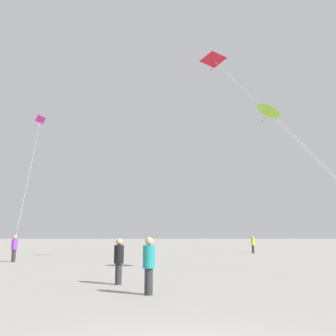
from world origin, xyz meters
The scene contains 7 objects.
person_in_purple centered at (-10.70, 19.97, 0.99)m, with size 0.40×0.40×1.82m.
person_in_teal centered at (-0.66, 6.50, 0.98)m, with size 0.39×0.39×1.80m.
person_in_yellow centered at (8.76, 31.43, 0.94)m, with size 0.37×0.37×1.71m.
person_in_black centered at (-1.92, 8.82, 0.94)m, with size 0.38×0.38×1.72m.
kite_lime_diamond centered at (5.36, 12.47, 8.30)m, with size 5.34×3.16×7.44m.
kite_magenta_delta centered at (-14.95, 34.46, 14.85)m, with size 5.14×15.60×14.43m.
kite_crimson_delta centered at (3.64, 19.49, 14.72)m, with size 7.41×10.32×14.08m.
Camera 1 is at (-0.10, -5.11, 1.88)m, focal length 37.51 mm.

